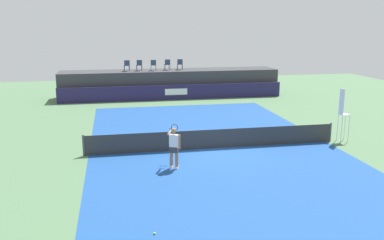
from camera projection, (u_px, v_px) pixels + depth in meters
name	position (u px, v px, depth m)	size (l,w,h in m)	color
ground_plane	(201.00, 133.00, 23.19)	(48.00, 48.00, 0.00)	#4C704C
court_inner	(214.00, 148.00, 20.32)	(12.00, 22.00, 0.00)	#1C478C
sponsor_wall	(173.00, 92.00, 33.09)	(18.00, 0.22, 1.20)	#231E4C
spectator_platform	(170.00, 83.00, 34.70)	(18.00, 2.80, 2.20)	#38383D
spectator_chair_far_left	(127.00, 65.00, 33.52)	(0.47, 0.47, 0.89)	#2D3D56
spectator_chair_left	(139.00, 65.00, 33.76)	(0.46, 0.46, 0.89)	#2D3D56
spectator_chair_center	(153.00, 65.00, 33.84)	(0.48, 0.48, 0.89)	#2D3D56
spectator_chair_right	(167.00, 64.00, 34.27)	(0.47, 0.47, 0.89)	#2D3D56
spectator_chair_far_right	(180.00, 64.00, 34.53)	(0.48, 0.48, 0.89)	#2D3D56
umpire_chair	(343.00, 111.00, 21.22)	(0.44, 0.44, 2.76)	white
tennis_net	(214.00, 139.00, 20.22)	(12.40, 0.02, 0.95)	#2D2D2D
net_post_near	(83.00, 145.00, 19.06)	(0.10, 0.10, 1.00)	#4C4C51
net_post_far	(330.00, 132.00, 21.36)	(0.10, 0.10, 1.00)	#4C4C51
tennis_player	(174.00, 146.00, 17.32)	(0.60, 1.26, 1.77)	white
tennis_ball	(155.00, 233.00, 12.01)	(0.07, 0.07, 0.07)	#D8EA33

